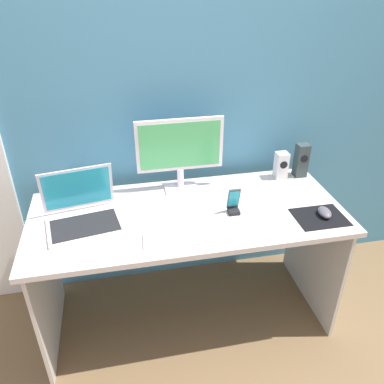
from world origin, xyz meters
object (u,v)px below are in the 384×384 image
Objects in this scene: speaker_right at (301,160)px; speaker_near_monitor at (281,165)px; fishbowl at (92,185)px; mouse at (325,212)px; monitor at (180,150)px; keyboard_external at (188,237)px; phone_in_dock at (234,204)px; laptop at (82,213)px.

speaker_right reaches higher than speaker_near_monitor.
fishbowl is 1.43× the size of mouse.
keyboard_external is at bearing -96.04° from monitor.
monitor is 3.39× the size of phone_in_dock.
mouse is (0.65, -0.42, -0.21)m from monitor.
speaker_right is 1.99× the size of mouse.
speaker_near_monitor is 0.40× the size of laptop.
speaker_right is at bearing 10.83° from laptop.
fishbowl is at bearing 136.45° from keyboard_external.
speaker_right reaches higher than keyboard_external.
speaker_right is at bearing 0.13° from fishbowl.
keyboard_external is at bearing -26.31° from laptop.
monitor is at bearing -179.54° from speaker_near_monitor.
phone_in_dock is (0.22, -0.30, -0.18)m from monitor.
monitor is 0.41m from phone_in_dock.
laptop is 0.74m from phone_in_dock.
laptop reaches higher than mouse.
fishbowl is 0.35× the size of keyboard_external.
phone_in_dock is at bearing -5.20° from laptop.
keyboard_external is 4.07× the size of mouse.
fishbowl is at bearing -179.87° from speaker_right.
phone_in_dock is (0.70, -0.30, -0.02)m from fishbowl.
speaker_near_monitor is at bearing 11.98° from laptop.
mouse is at bearing -98.37° from speaker_right.
speaker_right is 0.90m from keyboard_external.
fishbowl is at bearing 167.86° from mouse.
monitor is 2.97× the size of speaker_near_monitor.
laptop is at bearing 174.80° from phone_in_dock.
speaker_right is 0.51× the size of laptop.
fishbowl is 0.76m from phone_in_dock.
monitor reaches higher than fishbowl.
monitor is 0.51m from fishbowl.
speaker_right reaches higher than fishbowl.
monitor is 4.67× the size of mouse.
laptop is at bearing -169.17° from speaker_right.
speaker_right is 1.27× the size of speaker_near_monitor.
phone_in_dock is at bearing -23.39° from fishbowl.
keyboard_external is at bearing -168.04° from mouse.
speaker_near_monitor is (-0.12, -0.00, -0.02)m from speaker_right.
laptop is 1.19m from mouse.
monitor reaches higher than laptop.
speaker_near_monitor is at bearing 38.93° from phone_in_dock.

